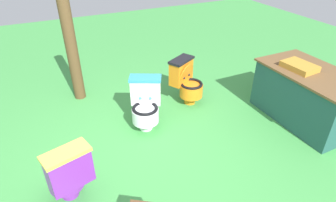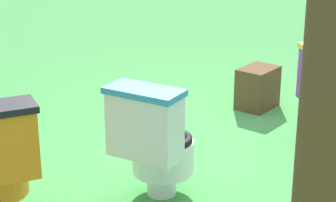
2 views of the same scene
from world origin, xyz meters
name	(u,v)px [view 1 (image 1 of 2)]	position (x,y,z in m)	size (l,w,h in m)	color
ground	(144,164)	(0.00, 0.00, 0.00)	(14.00, 14.00, 0.00)	#429947
toilet_white	(146,103)	(-0.73, 0.32, 0.37)	(0.62, 0.58, 0.73)	white
toilet_orange	(187,81)	(-1.07, 1.16, 0.37)	(0.62, 0.59, 0.73)	orange
toilet_purple	(67,173)	(0.16, -0.86, 0.37)	(0.58, 0.52, 0.73)	purple
vendor_table	(307,96)	(0.10, 2.49, 0.39)	(1.47, 0.87, 0.85)	#23514C
wooden_post	(72,48)	(-1.96, -0.39, 0.86)	(0.18, 0.18, 1.73)	brown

